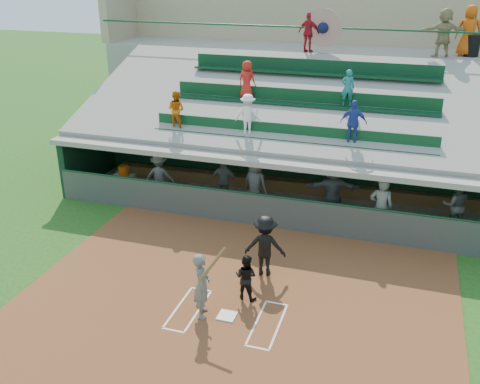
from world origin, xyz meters
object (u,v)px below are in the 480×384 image
(white_table, at_px, (124,183))
(trash_bin, at_px, (472,46))
(home_plate, at_px, (227,316))
(catcher, at_px, (246,277))
(water_cooler, at_px, (124,171))
(batter_at_plate, at_px, (202,285))

(white_table, relative_size, trash_bin, 0.92)
(home_plate, xyz_separation_m, catcher, (0.20, 0.91, 0.60))
(water_cooler, bearing_deg, catcher, -39.27)
(batter_at_plate, bearing_deg, water_cooler, 131.85)
(catcher, bearing_deg, home_plate, 85.87)
(home_plate, distance_m, water_cooler, 8.70)
(batter_at_plate, xyz_separation_m, catcher, (0.79, 1.02, -0.23))
(home_plate, distance_m, trash_bin, 15.04)
(catcher, distance_m, water_cooler, 8.20)
(batter_at_plate, distance_m, white_table, 8.44)
(white_table, bearing_deg, home_plate, -45.27)
(catcher, height_order, water_cooler, catcher)
(home_plate, height_order, white_table, white_table)
(white_table, relative_size, water_cooler, 2.00)
(home_plate, bearing_deg, water_cooler, 135.21)
(catcher, distance_m, trash_bin, 13.98)
(home_plate, xyz_separation_m, trash_bin, (5.72, 12.98, 4.98))
(home_plate, distance_m, white_table, 8.76)
(water_cooler, height_order, trash_bin, trash_bin)
(catcher, bearing_deg, batter_at_plate, 60.54)
(water_cooler, bearing_deg, white_table, 134.05)
(batter_at_plate, height_order, white_table, batter_at_plate)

